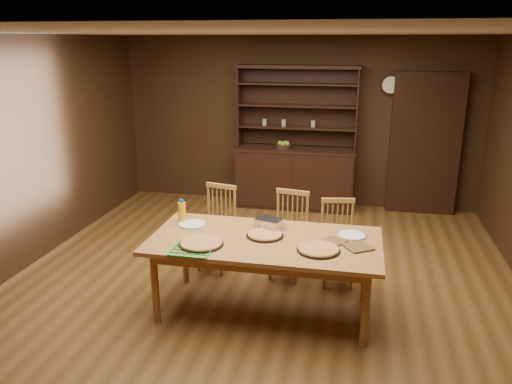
% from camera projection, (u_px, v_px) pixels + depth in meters
% --- Properties ---
extents(floor, '(6.00, 6.00, 0.00)m').
position_uv_depth(floor, '(260.00, 287.00, 5.34)').
color(floor, brown).
rests_on(floor, ground).
extents(room_shell, '(6.00, 6.00, 6.00)m').
position_uv_depth(room_shell, '(261.00, 142.00, 4.88)').
color(room_shell, beige).
rests_on(room_shell, floor).
extents(china_hutch, '(1.84, 0.52, 2.17)m').
position_uv_depth(china_hutch, '(295.00, 170.00, 7.74)').
color(china_hutch, black).
rests_on(china_hutch, floor).
extents(doorway, '(1.00, 0.18, 2.10)m').
position_uv_depth(doorway, '(425.00, 144.00, 7.37)').
color(doorway, black).
rests_on(doorway, floor).
extents(wall_clock, '(0.30, 0.05, 0.30)m').
position_uv_depth(wall_clock, '(391.00, 85.00, 7.29)').
color(wall_clock, black).
rests_on(wall_clock, room_shell).
extents(dining_table, '(2.15, 1.08, 0.75)m').
position_uv_depth(dining_table, '(265.00, 246.00, 4.68)').
color(dining_table, '#A7653A').
rests_on(dining_table, floor).
extents(chair_left, '(0.47, 0.46, 0.97)m').
position_uv_depth(chair_left, '(218.00, 225.00, 5.68)').
color(chair_left, '#B1803C').
rests_on(chair_left, floor).
extents(chair_center, '(0.45, 0.44, 0.96)m').
position_uv_depth(chair_center, '(290.00, 232.00, 5.49)').
color(chair_center, '#B1803C').
rests_on(chair_center, floor).
extents(chair_right, '(0.43, 0.41, 0.92)m').
position_uv_depth(chair_right, '(337.00, 239.00, 5.35)').
color(chair_right, '#B1803C').
rests_on(chair_right, floor).
extents(pizza_left, '(0.41, 0.41, 0.04)m').
position_uv_depth(pizza_left, '(201.00, 243.00, 4.52)').
color(pizza_left, black).
rests_on(pizza_left, dining_table).
extents(pizza_right, '(0.39, 0.39, 0.04)m').
position_uv_depth(pizza_right, '(319.00, 249.00, 4.39)').
color(pizza_right, black).
rests_on(pizza_right, dining_table).
extents(pizza_center, '(0.36, 0.36, 0.04)m').
position_uv_depth(pizza_center, '(265.00, 235.00, 4.72)').
color(pizza_center, black).
rests_on(pizza_center, dining_table).
extents(cooling_rack, '(0.44, 0.44, 0.02)m').
position_uv_depth(cooling_rack, '(193.00, 249.00, 4.43)').
color(cooling_rack, '#0CA344').
rests_on(cooling_rack, dining_table).
extents(plate_left, '(0.28, 0.28, 0.02)m').
position_uv_depth(plate_left, '(192.00, 224.00, 5.01)').
color(plate_left, white).
rests_on(plate_left, dining_table).
extents(plate_right, '(0.27, 0.27, 0.02)m').
position_uv_depth(plate_right, '(352.00, 235.00, 4.73)').
color(plate_right, white).
rests_on(plate_right, dining_table).
extents(foil_dish, '(0.29, 0.25, 0.10)m').
position_uv_depth(foil_dish, '(269.00, 223.00, 4.91)').
color(foil_dish, white).
rests_on(foil_dish, dining_table).
extents(juice_bottle, '(0.08, 0.08, 0.23)m').
position_uv_depth(juice_bottle, '(182.00, 211.00, 5.08)').
color(juice_bottle, '#F6AF0C').
rests_on(juice_bottle, dining_table).
extents(pot_holder_a, '(0.31, 0.31, 0.02)m').
position_uv_depth(pot_holder_a, '(358.00, 247.00, 4.46)').
color(pot_holder_a, '#A11216').
rests_on(pot_holder_a, dining_table).
extents(pot_holder_b, '(0.28, 0.28, 0.01)m').
position_uv_depth(pot_holder_b, '(333.00, 241.00, 4.59)').
color(pot_holder_b, '#A11216').
rests_on(pot_holder_b, dining_table).
extents(fruit_bowl, '(0.25, 0.25, 0.12)m').
position_uv_depth(fruit_bowl, '(283.00, 146.00, 7.60)').
color(fruit_bowl, black).
rests_on(fruit_bowl, china_hutch).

